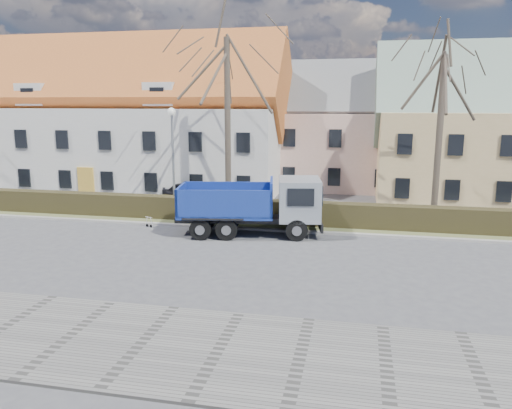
% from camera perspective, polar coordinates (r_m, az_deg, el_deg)
% --- Properties ---
extents(ground, '(120.00, 120.00, 0.00)m').
position_cam_1_polar(ground, '(22.33, -3.79, -5.80)').
color(ground, '#49494B').
extents(sidewalk_near, '(80.00, 5.00, 0.08)m').
position_cam_1_polar(sidewalk_near, '(14.90, -12.88, -15.20)').
color(sidewalk_near, slate).
rests_on(sidewalk_near, ground).
extents(curb_far, '(80.00, 0.30, 0.12)m').
position_cam_1_polar(curb_far, '(26.60, -1.14, -2.77)').
color(curb_far, gray).
rests_on(curb_far, ground).
extents(grass_strip, '(80.00, 3.00, 0.10)m').
position_cam_1_polar(grass_strip, '(28.12, -0.41, -1.99)').
color(grass_strip, '#565D34').
rests_on(grass_strip, ground).
extents(hedge, '(60.00, 0.90, 1.30)m').
position_cam_1_polar(hedge, '(27.79, -0.50, -0.89)').
color(hedge, '#2C2716').
rests_on(hedge, ground).
extents(building_white, '(26.80, 10.80, 9.50)m').
position_cam_1_polar(building_white, '(41.10, -15.59, 8.55)').
color(building_white, silver).
rests_on(building_white, ground).
extents(building_pink, '(10.80, 8.80, 8.00)m').
position_cam_1_polar(building_pink, '(40.63, 9.34, 7.73)').
color(building_pink, '#D7A898').
rests_on(building_pink, ground).
extents(building_yellow, '(18.80, 10.80, 8.50)m').
position_cam_1_polar(building_yellow, '(38.95, 27.19, 6.80)').
color(building_yellow, tan).
rests_on(building_yellow, ground).
extents(tree_1, '(9.20, 9.20, 12.65)m').
position_cam_1_polar(tree_1, '(30.03, -3.28, 10.95)').
color(tree_1, '#443A2F').
rests_on(tree_1, ground).
extents(tree_2, '(8.00, 8.00, 11.00)m').
position_cam_1_polar(tree_2, '(29.33, 20.30, 8.63)').
color(tree_2, '#443A2F').
rests_on(tree_2, ground).
extents(dump_truck, '(7.89, 4.03, 3.01)m').
position_cam_1_polar(dump_truck, '(25.37, -1.25, -0.13)').
color(dump_truck, navy).
rests_on(dump_truck, ground).
extents(streetlight, '(0.50, 0.50, 6.44)m').
position_cam_1_polar(streetlight, '(29.72, -9.44, 4.80)').
color(streetlight, gray).
rests_on(streetlight, ground).
extents(cart_frame, '(0.80, 0.63, 0.64)m').
position_cam_1_polar(cart_frame, '(27.84, -12.43, -1.84)').
color(cart_frame, silver).
rests_on(cart_frame, ground).
extents(parked_car_a, '(4.39, 2.86, 1.39)m').
position_cam_1_polar(parked_car_a, '(33.81, -7.46, 1.36)').
color(parked_car_a, black).
rests_on(parked_car_a, ground).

